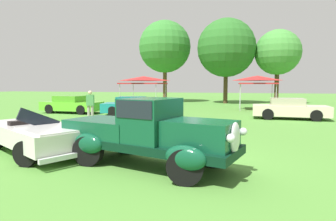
{
  "coord_description": "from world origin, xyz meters",
  "views": [
    {
      "loc": [
        1.48,
        -7.16,
        2.05
      ],
      "look_at": [
        -0.91,
        2.72,
        1.09
      ],
      "focal_mm": 30.05,
      "sensor_mm": 36.0,
      "label": 1
    }
  ],
  "objects_px": {
    "feature_pickup_truck": "(148,132)",
    "canopy_tent_left_field": "(144,80)",
    "neighbor_convertible": "(38,134)",
    "spectator_by_row": "(90,105)",
    "canopy_tent_center_field": "(257,79)",
    "show_car_teal": "(133,106)",
    "show_car_cream": "(289,109)",
    "show_car_lime": "(71,105)"
  },
  "relations": [
    {
      "from": "feature_pickup_truck",
      "to": "spectator_by_row",
      "type": "relative_size",
      "value": 2.83
    },
    {
      "from": "show_car_lime",
      "to": "show_car_teal",
      "type": "height_order",
      "value": "same"
    },
    {
      "from": "feature_pickup_truck",
      "to": "canopy_tent_left_field",
      "type": "distance_m",
      "value": 17.18
    },
    {
      "from": "show_car_lime",
      "to": "show_car_cream",
      "type": "bearing_deg",
      "value": -0.21
    },
    {
      "from": "feature_pickup_truck",
      "to": "show_car_cream",
      "type": "xyz_separation_m",
      "value": [
        5.17,
        11.06,
        -0.27
      ]
    },
    {
      "from": "neighbor_convertible",
      "to": "show_car_teal",
      "type": "distance_m",
      "value": 10.28
    },
    {
      "from": "show_car_lime",
      "to": "feature_pickup_truck",
      "type": "bearing_deg",
      "value": -50.23
    },
    {
      "from": "show_car_lime",
      "to": "show_car_cream",
      "type": "relative_size",
      "value": 1.01
    },
    {
      "from": "canopy_tent_center_field",
      "to": "spectator_by_row",
      "type": "bearing_deg",
      "value": -135.78
    },
    {
      "from": "show_car_lime",
      "to": "canopy_tent_left_field",
      "type": "distance_m",
      "value": 6.55
    },
    {
      "from": "canopy_tent_left_field",
      "to": "spectator_by_row",
      "type": "bearing_deg",
      "value": -91.38
    },
    {
      "from": "spectator_by_row",
      "to": "canopy_tent_center_field",
      "type": "bearing_deg",
      "value": 44.22
    },
    {
      "from": "neighbor_convertible",
      "to": "show_car_cream",
      "type": "xyz_separation_m",
      "value": [
        8.77,
        10.53,
        0.02
      ]
    },
    {
      "from": "show_car_teal",
      "to": "show_car_cream",
      "type": "relative_size",
      "value": 1.01
    },
    {
      "from": "canopy_tent_center_field",
      "to": "show_car_teal",
      "type": "bearing_deg",
      "value": -143.93
    },
    {
      "from": "neighbor_convertible",
      "to": "canopy_tent_left_field",
      "type": "relative_size",
      "value": 1.37
    },
    {
      "from": "show_car_lime",
      "to": "spectator_by_row",
      "type": "xyz_separation_m",
      "value": [
        3.51,
        -3.6,
        0.31
      ]
    },
    {
      "from": "feature_pickup_truck",
      "to": "canopy_tent_left_field",
      "type": "relative_size",
      "value": 1.42
    },
    {
      "from": "show_car_teal",
      "to": "canopy_tent_left_field",
      "type": "bearing_deg",
      "value": 101.45
    },
    {
      "from": "show_car_cream",
      "to": "canopy_tent_center_field",
      "type": "xyz_separation_m",
      "value": [
        -1.46,
        5.65,
        1.82
      ]
    },
    {
      "from": "feature_pickup_truck",
      "to": "show_car_lime",
      "type": "distance_m",
      "value": 14.46
    },
    {
      "from": "show_car_teal",
      "to": "show_car_cream",
      "type": "xyz_separation_m",
      "value": [
        9.6,
        0.28,
        0.0
      ]
    },
    {
      "from": "neighbor_convertible",
      "to": "show_car_lime",
      "type": "relative_size",
      "value": 1.08
    },
    {
      "from": "canopy_tent_left_field",
      "to": "show_car_lime",
      "type": "bearing_deg",
      "value": -126.2
    },
    {
      "from": "neighbor_convertible",
      "to": "spectator_by_row",
      "type": "xyz_separation_m",
      "value": [
        -2.13,
        6.98,
        0.33
      ]
    },
    {
      "from": "canopy_tent_left_field",
      "to": "canopy_tent_center_field",
      "type": "distance_m",
      "value": 9.26
    },
    {
      "from": "feature_pickup_truck",
      "to": "show_car_cream",
      "type": "distance_m",
      "value": 12.21
    },
    {
      "from": "neighbor_convertible",
      "to": "show_car_teal",
      "type": "height_order",
      "value": "neighbor_convertible"
    },
    {
      "from": "show_car_teal",
      "to": "canopy_tent_left_field",
      "type": "height_order",
      "value": "canopy_tent_left_field"
    },
    {
      "from": "show_car_lime",
      "to": "canopy_tent_left_field",
      "type": "height_order",
      "value": "canopy_tent_left_field"
    },
    {
      "from": "canopy_tent_left_field",
      "to": "neighbor_convertible",
      "type": "bearing_deg",
      "value": -82.99
    },
    {
      "from": "show_car_cream",
      "to": "canopy_tent_center_field",
      "type": "distance_m",
      "value": 6.11
    },
    {
      "from": "show_car_lime",
      "to": "canopy_tent_center_field",
      "type": "relative_size",
      "value": 1.51
    },
    {
      "from": "neighbor_convertible",
      "to": "spectator_by_row",
      "type": "distance_m",
      "value": 7.31
    },
    {
      "from": "show_car_teal",
      "to": "show_car_cream",
      "type": "bearing_deg",
      "value": 1.7
    },
    {
      "from": "neighbor_convertible",
      "to": "show_car_cream",
      "type": "bearing_deg",
      "value": 50.21
    },
    {
      "from": "show_car_teal",
      "to": "canopy_tent_left_field",
      "type": "xyz_separation_m",
      "value": [
        -1.1,
        5.41,
        1.83
      ]
    },
    {
      "from": "neighbor_convertible",
      "to": "show_car_teal",
      "type": "relative_size",
      "value": 1.08
    },
    {
      "from": "show_car_teal",
      "to": "neighbor_convertible",
      "type": "bearing_deg",
      "value": -85.37
    },
    {
      "from": "show_car_cream",
      "to": "canopy_tent_left_field",
      "type": "bearing_deg",
      "value": 154.39
    },
    {
      "from": "neighbor_convertible",
      "to": "show_car_cream",
      "type": "height_order",
      "value": "neighbor_convertible"
    },
    {
      "from": "show_car_lime",
      "to": "spectator_by_row",
      "type": "bearing_deg",
      "value": -45.77
    }
  ]
}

